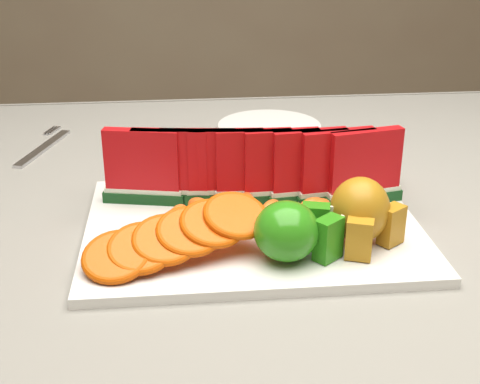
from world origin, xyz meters
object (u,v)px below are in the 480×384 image
Objects in this scene: apple_cluster at (293,231)px; fork at (44,146)px; pear_cluster at (362,212)px; platter at (253,228)px; side_plate at (269,127)px.

apple_cluster reaches higher than fork.
apple_cluster is 0.55× the size of fork.
pear_cluster reaches higher than fork.
platter is 4.56× the size of pear_cluster.
fork is (-0.34, 0.42, -0.04)m from apple_cluster.
apple_cluster is 0.46× the size of side_plate.
side_plate is (0.04, 0.47, -0.04)m from apple_cluster.
pear_cluster reaches higher than apple_cluster.
apple_cluster is 1.22× the size of pear_cluster.
apple_cluster is 0.09m from pear_cluster.
side_plate is at bearing 79.06° from platter.
platter is 1.71× the size of side_plate.
side_plate is at bearing 84.97° from apple_cluster.
apple_cluster is 0.48m from side_plate.
platter is 2.07× the size of fork.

